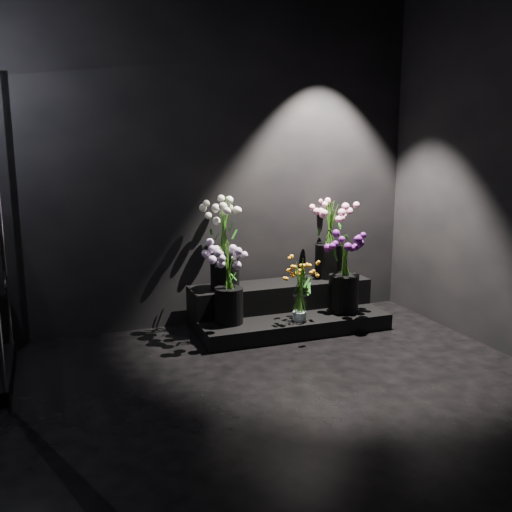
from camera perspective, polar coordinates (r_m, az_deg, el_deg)
floor at (r=3.28m, az=2.84°, el=-17.08°), size 4.00×4.00×0.00m
wall_back at (r=4.78m, az=-6.63°, el=9.46°), size 4.00×0.00×4.00m
display_riser at (r=4.92m, az=2.89°, el=-5.26°), size 1.59×0.71×0.35m
bouquet_orange_bells at (r=4.59m, az=4.43°, el=-3.35°), size 0.31×0.31×0.50m
bouquet_lilac at (r=4.49m, az=-2.76°, el=-2.29°), size 0.41×0.41×0.63m
bouquet_purple at (r=4.84m, az=8.82°, el=-1.33°), size 0.41×0.41×0.68m
bouquet_cream_roses at (r=4.67m, az=-3.17°, el=1.92°), size 0.50×0.50×0.75m
bouquet_pink_roses at (r=5.11m, az=7.43°, el=2.10°), size 0.45×0.45×0.68m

